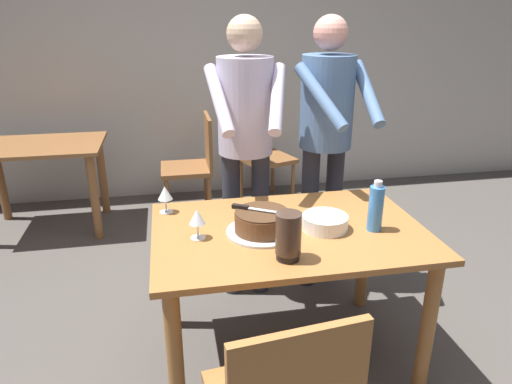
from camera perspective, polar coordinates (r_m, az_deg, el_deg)
ground_plane at (r=2.68m, az=3.62°, el=-19.11°), size 14.00×14.00×0.00m
back_wall at (r=4.64m, az=-4.32°, el=16.39°), size 10.00×0.12×2.70m
main_dining_table at (r=2.32m, az=3.97°, el=-7.24°), size 1.31×0.88×0.75m
cake_on_platter at (r=2.20m, az=0.74°, el=-3.78°), size 0.34×0.34×0.11m
cake_knife at (r=2.20m, az=-1.01°, el=-1.98°), size 0.24×0.16×0.02m
plate_stack at (r=2.27m, az=8.43°, el=-3.68°), size 0.22×0.22×0.07m
wine_glass_near at (r=2.14m, az=-7.21°, el=-3.15°), size 0.08×0.08×0.14m
wine_glass_far at (r=2.45m, az=-11.06°, el=-0.24°), size 0.08×0.08×0.14m
water_bottle at (r=2.28m, az=14.42°, el=-1.88°), size 0.07×0.07×0.25m
hurricane_lamp at (r=1.96m, az=3.97°, el=-5.40°), size 0.11×0.11×0.21m
person_cutting_cake at (r=2.74m, az=-1.29°, el=7.34°), size 0.47×0.56×1.72m
person_standing_beside at (r=2.89m, az=8.60°, el=7.85°), size 0.46×0.57×1.72m
background_table at (r=4.19m, az=-24.79°, el=3.18°), size 1.00×0.70×0.74m
background_chair_0 at (r=4.17m, az=-7.52°, el=3.69°), size 0.44×0.44×0.90m
background_chair_1 at (r=4.37m, az=0.47°, el=4.71°), size 0.56×0.56×0.90m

